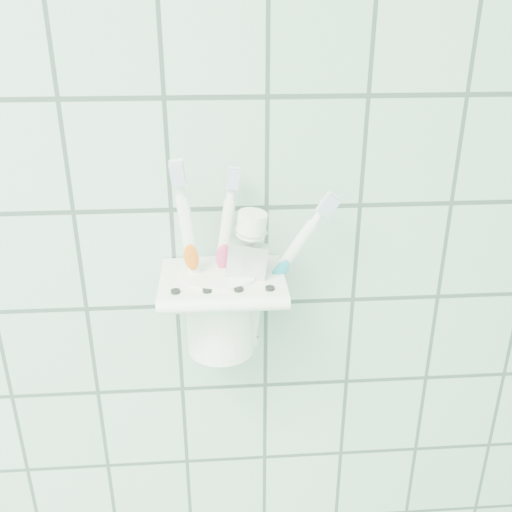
{
  "coord_description": "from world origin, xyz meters",
  "views": [
    {
      "loc": [
        0.64,
        0.64,
        1.56
      ],
      "look_at": [
        0.68,
        1.1,
        1.35
      ],
      "focal_mm": 40.0,
      "sensor_mm": 36.0,
      "label": 1
    }
  ],
  "objects_px": {
    "holder_bracket": "(223,283)",
    "toothbrush_blue": "(209,260)",
    "toothbrush_pink": "(202,256)",
    "toothbrush_orange": "(225,258)",
    "toothpaste_tube": "(236,269)",
    "cup": "(221,307)"
  },
  "relations": [
    {
      "from": "holder_bracket",
      "to": "toothpaste_tube",
      "type": "xyz_separation_m",
      "value": [
        0.01,
        -0.0,
        0.02
      ]
    },
    {
      "from": "holder_bracket",
      "to": "toothbrush_blue",
      "type": "bearing_deg",
      "value": 153.49
    },
    {
      "from": "toothbrush_pink",
      "to": "toothbrush_orange",
      "type": "distance_m",
      "value": 0.02
    },
    {
      "from": "toothbrush_blue",
      "to": "toothbrush_orange",
      "type": "height_order",
      "value": "toothbrush_orange"
    },
    {
      "from": "holder_bracket",
      "to": "toothbrush_orange",
      "type": "xyz_separation_m",
      "value": [
        0.0,
        0.0,
        0.03
      ]
    },
    {
      "from": "toothpaste_tube",
      "to": "cup",
      "type": "bearing_deg",
      "value": 174.37
    },
    {
      "from": "holder_bracket",
      "to": "toothbrush_blue",
      "type": "relative_size",
      "value": 0.67
    },
    {
      "from": "cup",
      "to": "toothpaste_tube",
      "type": "bearing_deg",
      "value": -14.82
    },
    {
      "from": "toothbrush_blue",
      "to": "toothbrush_pink",
      "type": "bearing_deg",
      "value": -154.9
    },
    {
      "from": "holder_bracket",
      "to": "cup",
      "type": "xyz_separation_m",
      "value": [
        -0.0,
        0.0,
        -0.03
      ]
    },
    {
      "from": "holder_bracket",
      "to": "cup",
      "type": "bearing_deg",
      "value": 124.42
    },
    {
      "from": "cup",
      "to": "toothbrush_orange",
      "type": "relative_size",
      "value": 0.5
    },
    {
      "from": "toothbrush_pink",
      "to": "holder_bracket",
      "type": "bearing_deg",
      "value": -11.23
    },
    {
      "from": "cup",
      "to": "toothbrush_blue",
      "type": "bearing_deg",
      "value": 165.89
    },
    {
      "from": "toothbrush_pink",
      "to": "toothpaste_tube",
      "type": "height_order",
      "value": "toothbrush_pink"
    },
    {
      "from": "toothbrush_pink",
      "to": "toothbrush_blue",
      "type": "distance_m",
      "value": 0.01
    },
    {
      "from": "cup",
      "to": "toothbrush_pink",
      "type": "bearing_deg",
      "value": -179.54
    },
    {
      "from": "cup",
      "to": "toothbrush_orange",
      "type": "bearing_deg",
      "value": -3.99
    },
    {
      "from": "toothpaste_tube",
      "to": "toothbrush_orange",
      "type": "bearing_deg",
      "value": 168.87
    },
    {
      "from": "toothbrush_pink",
      "to": "toothbrush_orange",
      "type": "relative_size",
      "value": 1.09
    },
    {
      "from": "toothbrush_pink",
      "to": "toothbrush_blue",
      "type": "height_order",
      "value": "toothbrush_pink"
    },
    {
      "from": "toothbrush_pink",
      "to": "toothpaste_tube",
      "type": "relative_size",
      "value": 1.28
    }
  ]
}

